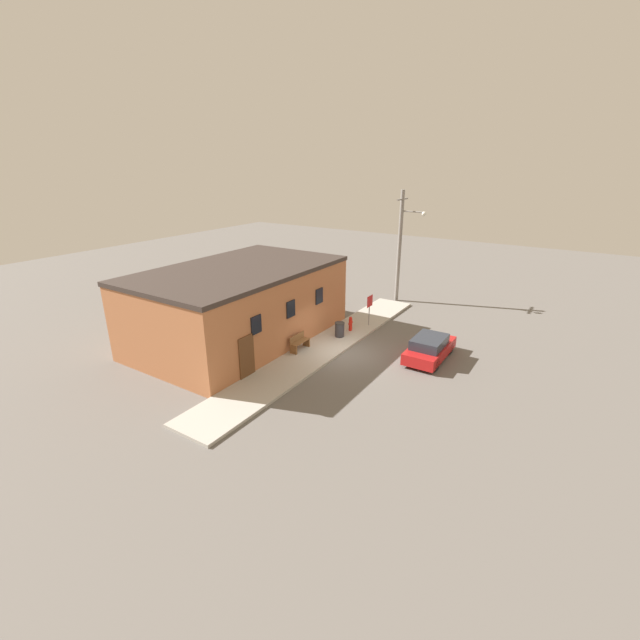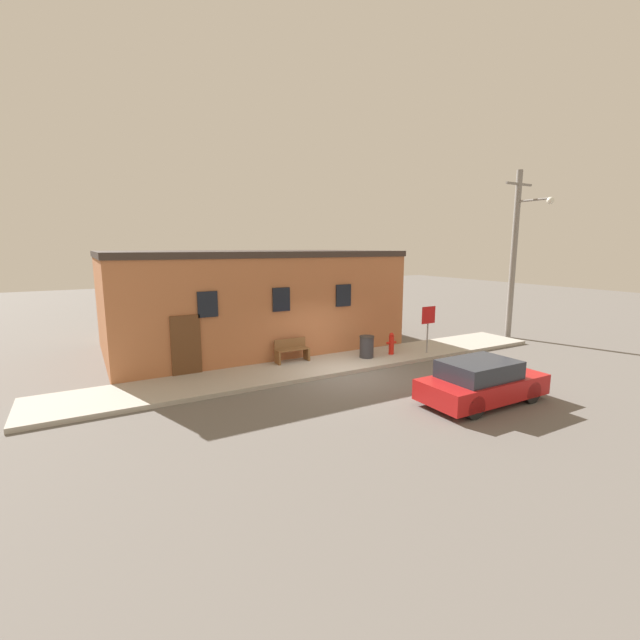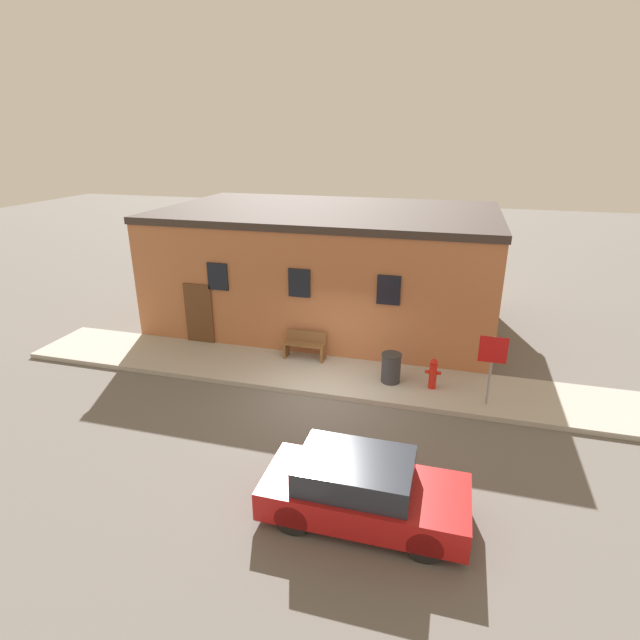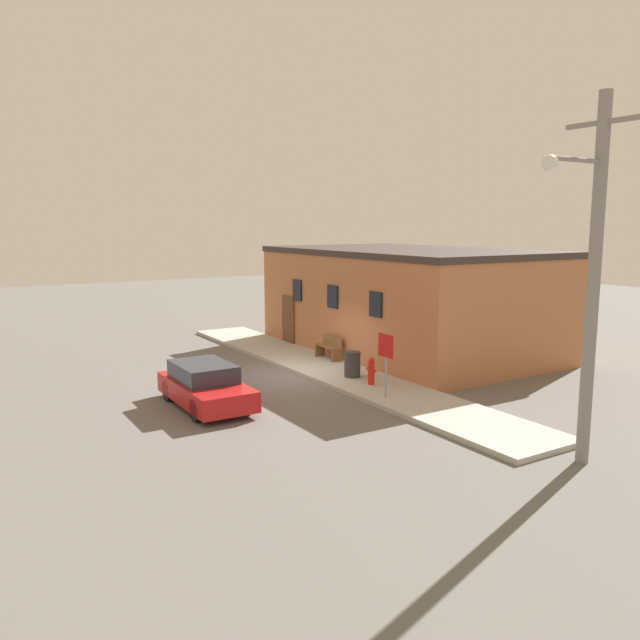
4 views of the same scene
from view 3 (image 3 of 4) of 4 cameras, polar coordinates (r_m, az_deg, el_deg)
ground_plane at (r=14.00m, az=0.35°, el=-8.93°), size 80.00×80.00×0.00m
sidewalk at (r=15.02m, az=1.59°, el=-6.44°), size 19.82×2.47×0.15m
brick_building at (r=19.02m, az=0.99°, el=6.18°), size 12.04×7.35×4.31m
fire_hydrant at (r=14.37m, az=12.78°, el=-5.99°), size 0.45×0.21×0.89m
stop_sign at (r=13.54m, az=19.07°, el=-4.10°), size 0.70×0.06×1.94m
bench at (r=15.85m, az=-1.73°, el=-2.91°), size 1.30×0.44×0.88m
trash_bin at (r=14.51m, az=8.12°, el=-5.42°), size 0.58×0.58×0.87m
parked_car at (r=9.94m, az=4.82°, el=-18.75°), size 3.85×1.69×1.27m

